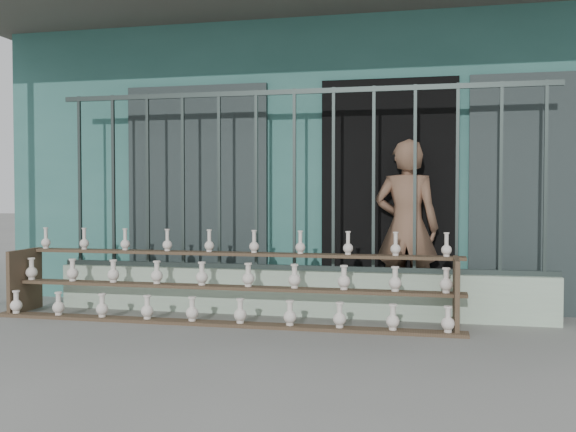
# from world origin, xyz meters

# --- Properties ---
(ground) EXTENTS (60.00, 60.00, 0.00)m
(ground) POSITION_xyz_m (0.00, 0.00, 0.00)
(ground) COLOR slate
(workshop_building) EXTENTS (7.40, 6.60, 3.21)m
(workshop_building) POSITION_xyz_m (0.00, 4.23, 1.62)
(workshop_building) COLOR #326A62
(workshop_building) RESTS_ON ground
(parapet_wall) EXTENTS (5.00, 0.20, 0.45)m
(parapet_wall) POSITION_xyz_m (0.00, 1.30, 0.23)
(parapet_wall) COLOR #ABC7AB
(parapet_wall) RESTS_ON ground
(security_fence) EXTENTS (5.00, 0.04, 1.80)m
(security_fence) POSITION_xyz_m (-0.00, 1.30, 1.35)
(security_fence) COLOR #283330
(security_fence) RESTS_ON parapet_wall
(shelf_rack) EXTENTS (4.50, 0.68, 0.85)m
(shelf_rack) POSITION_xyz_m (-0.60, 0.89, 0.36)
(shelf_rack) COLOR brown
(shelf_rack) RESTS_ON ground
(elderly_woman) EXTENTS (0.68, 0.48, 1.75)m
(elderly_woman) POSITION_xyz_m (1.09, 1.56, 0.87)
(elderly_woman) COLOR brown
(elderly_woman) RESTS_ON ground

